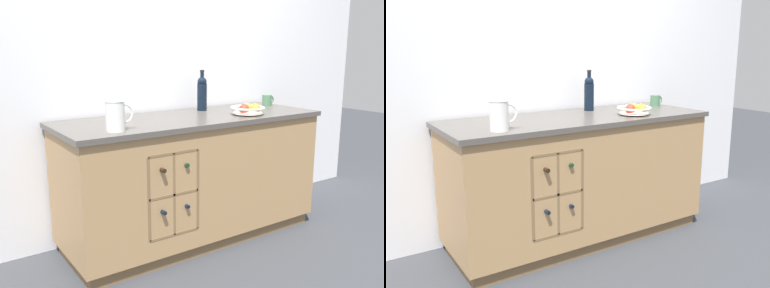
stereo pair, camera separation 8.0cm
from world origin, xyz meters
The scene contains 7 objects.
ground_plane centered at (0.00, 0.00, 0.00)m, with size 14.00×14.00×0.00m, color #383A3F.
back_wall centered at (0.00, 0.40, 1.27)m, with size 4.40×0.06×2.55m, color white.
kitchen_island centered at (0.00, 0.00, 0.47)m, with size 1.95×0.72×0.93m.
fruit_bowl centered at (0.38, -0.16, 0.96)m, with size 0.25×0.25×0.08m.
white_pitcher centered at (-0.68, -0.21, 1.02)m, with size 0.18×0.12×0.18m.
ceramic_mug centered at (0.85, 0.12, 0.97)m, with size 0.12×0.08×0.09m.
standing_wine_bottle centered at (0.23, 0.20, 1.07)m, with size 0.08×0.08×0.31m.
Camera 1 is at (-1.70, -2.50, 1.41)m, focal length 40.00 mm.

